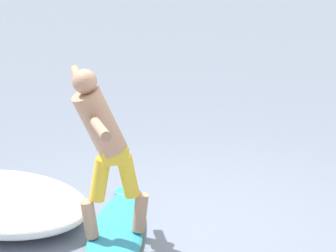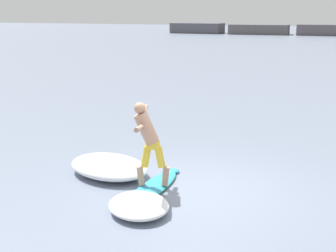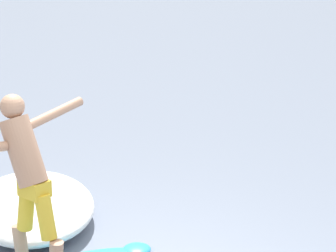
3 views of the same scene
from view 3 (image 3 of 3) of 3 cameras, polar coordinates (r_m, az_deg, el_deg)
surfer at (r=7.45m, az=-10.12°, el=-3.10°), size 0.83×1.57×1.71m
wave_foam_at_nose at (r=8.94m, az=-9.74°, el=-5.70°), size 2.34×1.99×0.37m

